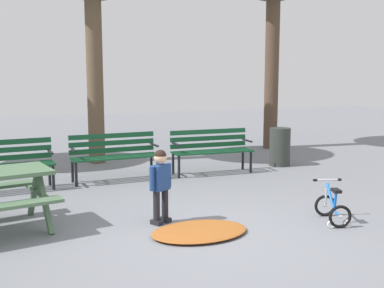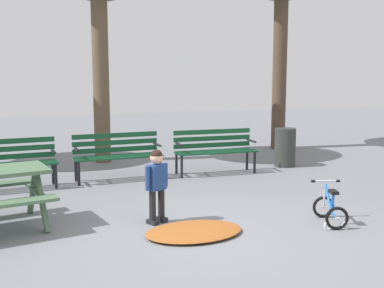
{
  "view_description": "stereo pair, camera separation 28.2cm",
  "coord_description": "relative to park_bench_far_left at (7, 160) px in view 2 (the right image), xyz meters",
  "views": [
    {
      "loc": [
        -2.41,
        -4.99,
        1.95
      ],
      "look_at": [
        0.54,
        1.91,
        0.85
      ],
      "focal_mm": 45.11,
      "sensor_mm": 36.0,
      "label": 1
    },
    {
      "loc": [
        -2.15,
        -5.09,
        1.95
      ],
      "look_at": [
        0.54,
        1.91,
        0.85
      ],
      "focal_mm": 45.11,
      "sensor_mm": 36.0,
      "label": 2
    }
  ],
  "objects": [
    {
      "name": "park_bench_left",
      "position": [
        1.9,
        0.13,
        0.0
      ],
      "size": [
        1.61,
        0.47,
        0.85
      ],
      "color": "#144728",
      "rests_on": "ground"
    },
    {
      "name": "kids_bicycle",
      "position": [
        3.92,
        -3.51,
        -0.31
      ],
      "size": [
        0.5,
        0.62,
        0.54
      ],
      "color": "black",
      "rests_on": "ground"
    },
    {
      "name": "leaf_pile",
      "position": [
        2.11,
        -3.26,
        -0.48
      ],
      "size": [
        1.23,
        0.87,
        0.07
      ],
      "primitive_type": "ellipsoid",
      "rotation": [
        0.0,
        0.0,
        0.01
      ],
      "color": "#9E5623",
      "rests_on": "ground"
    },
    {
      "name": "child_standing",
      "position": [
        1.82,
        -2.67,
        0.06
      ],
      "size": [
        0.34,
        0.25,
        0.98
      ],
      "color": "black",
      "rests_on": "ground"
    },
    {
      "name": "park_bench_far_left",
      "position": [
        0.0,
        0.0,
        0.0
      ],
      "size": [
        1.62,
        0.54,
        0.85
      ],
      "color": "#144728",
      "rests_on": "ground"
    },
    {
      "name": "park_bench_right",
      "position": [
        3.81,
        0.01,
        0.0
      ],
      "size": [
        1.62,
        0.54,
        0.85
      ],
      "color": "#144728",
      "rests_on": "ground"
    },
    {
      "name": "ground",
      "position": [
        2.2,
        -3.46,
        -0.51
      ],
      "size": [
        36.0,
        36.0,
        0.0
      ],
      "primitive_type": "plane",
      "color": "slate"
    },
    {
      "name": "trash_bin",
      "position": [
        5.49,
        0.13,
        -0.11
      ],
      "size": [
        0.44,
        0.44,
        0.81
      ],
      "primitive_type": "cylinder",
      "color": "#2D332D",
      "rests_on": "ground"
    }
  ]
}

